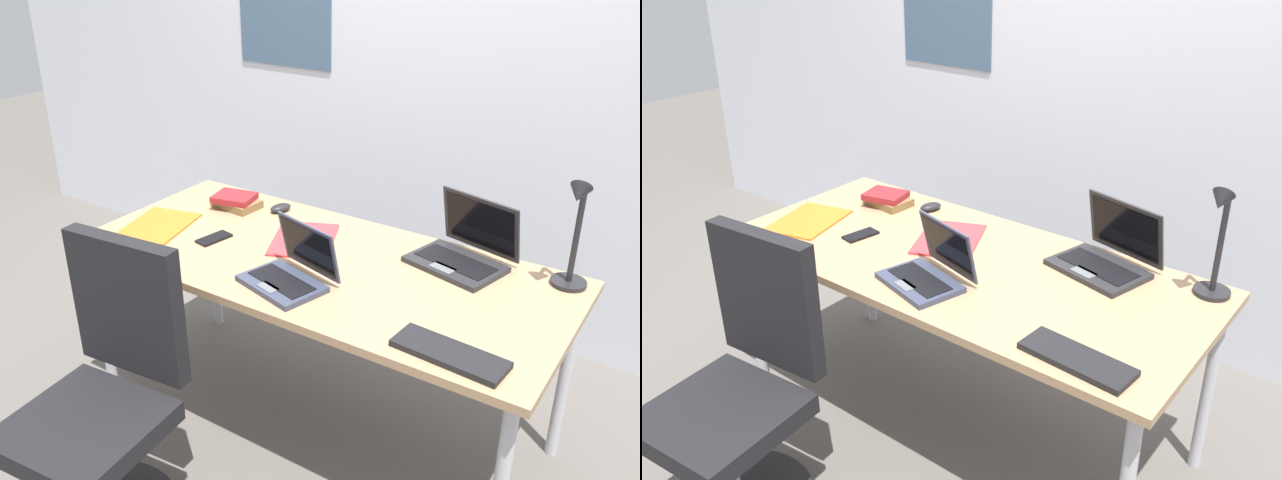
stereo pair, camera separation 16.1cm
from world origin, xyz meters
TOP-DOWN VIEW (x-y plane):
  - ground_plane at (0.00, 0.00)m, footprint 12.00×12.00m
  - wall_back at (-0.00, 1.10)m, footprint 6.00×0.13m
  - desk at (0.00, 0.00)m, footprint 1.80×0.80m
  - desk_lamp at (0.80, 0.28)m, footprint 0.12×0.18m
  - laptop_back_right at (0.44, 0.26)m, footprint 0.37×0.34m
  - laptop_front_right at (0.01, -0.20)m, footprint 0.33×0.30m
  - external_keyboard at (0.63, -0.30)m, footprint 0.34×0.14m
  - computer_mouse at (-0.38, 0.28)m, footprint 0.09×0.11m
  - cell_phone at (-0.44, -0.08)m, footprint 0.09×0.15m
  - book_stack at (-0.57, 0.21)m, footprint 0.20×0.17m
  - paper_folder_far_corner at (-0.14, 0.10)m, footprint 0.33×0.38m
  - paper_folder_near_mouse at (-0.71, -0.11)m, footprint 0.30×0.36m
  - office_chair at (-0.33, -0.76)m, footprint 0.52×0.56m

SIDE VIEW (x-z plane):
  - ground_plane at x=0.00m, z-range 0.00..0.00m
  - office_chair at x=-0.33m, z-range -0.09..0.88m
  - desk at x=0.00m, z-range 0.31..1.05m
  - paper_folder_far_corner at x=-0.14m, z-range 0.74..0.75m
  - paper_folder_near_mouse at x=-0.71m, z-range 0.74..0.75m
  - cell_phone at x=-0.44m, z-range 0.74..0.75m
  - external_keyboard at x=0.63m, z-range 0.74..0.76m
  - computer_mouse at x=-0.38m, z-range 0.74..0.77m
  - book_stack at x=-0.57m, z-range 0.74..0.80m
  - laptop_front_right at x=0.01m, z-range 0.68..0.89m
  - laptop_back_right at x=0.44m, z-range 0.67..0.90m
  - desk_lamp at x=0.80m, z-range 0.74..1.14m
  - wall_back at x=0.00m, z-range 0.00..2.60m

